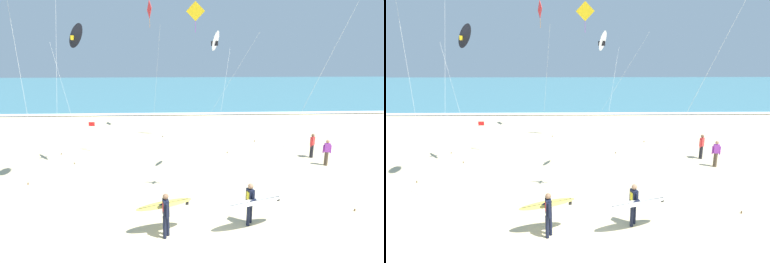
% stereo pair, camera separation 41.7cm
% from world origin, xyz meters
% --- Properties ---
extents(ground_plane, '(160.00, 160.00, 0.00)m').
position_xyz_m(ground_plane, '(0.00, 0.00, 0.00)').
color(ground_plane, beige).
extents(ocean_water, '(160.00, 60.00, 0.08)m').
position_xyz_m(ocean_water, '(0.00, 55.28, 0.04)').
color(ocean_water, teal).
rests_on(ocean_water, ground).
extents(shoreline_foam, '(160.00, 1.32, 0.01)m').
position_xyz_m(shoreline_foam, '(0.00, 25.58, 0.09)').
color(shoreline_foam, white).
rests_on(shoreline_foam, ocean_water).
extents(surfer_lead, '(2.15, 1.11, 1.71)m').
position_xyz_m(surfer_lead, '(-1.13, 1.59, 1.04)').
color(surfer_lead, black).
rests_on(surfer_lead, ground).
extents(surfer_trailing, '(2.50, 1.20, 1.71)m').
position_xyz_m(surfer_trailing, '(2.18, 1.99, 1.05)').
color(surfer_trailing, black).
rests_on(surfer_trailing, ground).
extents(kite_delta_ivory_near, '(1.81, 4.16, 7.70)m').
position_xyz_m(kite_delta_ivory_near, '(1.32, 7.68, 7.15)').
color(kite_delta_ivory_near, white).
rests_on(kite_delta_ivory_near, ground).
extents(kite_delta_charcoal_mid, '(2.98, 3.08, 8.20)m').
position_xyz_m(kite_delta_charcoal_mid, '(-6.14, 9.11, 7.50)').
color(kite_delta_charcoal_mid, black).
rests_on(kite_delta_charcoal_mid, ground).
extents(kite_diamond_golden_far, '(5.23, 0.97, 10.21)m').
position_xyz_m(kite_diamond_golden_far, '(0.89, 14.80, 9.23)').
color(kite_diamond_golden_far, yellow).
rests_on(kite_diamond_golden_far, ground).
extents(kite_diamond_scarlet_low, '(1.28, 3.58, 10.87)m').
position_xyz_m(kite_diamond_scarlet_low, '(-2.80, 18.53, 9.87)').
color(kite_diamond_scarlet_low, red).
rests_on(kite_diamond_scarlet_low, ground).
extents(bystander_purple_top, '(0.49, 0.23, 1.59)m').
position_xyz_m(bystander_purple_top, '(8.29, 8.59, 0.81)').
color(bystander_purple_top, '#4C3D2D').
rests_on(bystander_purple_top, ground).
extents(bystander_red_top, '(0.40, 0.36, 1.59)m').
position_xyz_m(bystander_red_top, '(8.04, 10.07, 0.81)').
color(bystander_red_top, black).
rests_on(bystander_red_top, ground).
extents(lifeguard_flag, '(0.45, 0.05, 2.10)m').
position_xyz_m(lifeguard_flag, '(-6.64, 12.24, 1.27)').
color(lifeguard_flag, silver).
rests_on(lifeguard_flag, ground).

